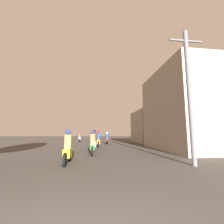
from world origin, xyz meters
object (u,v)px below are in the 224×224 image
at_px(motorcycle_yellow, 68,150).
at_px(motorcycle_silver, 80,138).
at_px(motorcycle_white, 94,142).
at_px(utility_pole_near, 189,91).
at_px(motorcycle_green, 92,145).
at_px(motorcycle_red, 107,139).
at_px(building_right_near, 191,110).
at_px(building_right_far, 151,127).
at_px(motorcycle_orange, 98,140).

bearing_deg(motorcycle_yellow, motorcycle_silver, 101.01).
bearing_deg(motorcycle_white, utility_pole_near, -55.19).
relative_size(motorcycle_green, motorcycle_white, 1.07).
relative_size(motorcycle_red, building_right_near, 0.26).
xyz_separation_m(motorcycle_green, building_right_near, (8.27, 1.57, 2.67)).
bearing_deg(utility_pole_near, building_right_far, 74.96).
height_order(motorcycle_green, building_right_near, building_right_near).
relative_size(motorcycle_red, building_right_far, 0.32).
bearing_deg(motorcycle_red, motorcycle_green, -103.78).
bearing_deg(motorcycle_white, motorcycle_green, -91.88).
height_order(motorcycle_green, motorcycle_white, motorcycle_white).
relative_size(building_right_near, building_right_far, 1.23).
height_order(motorcycle_yellow, motorcycle_white, motorcycle_white).
xyz_separation_m(motorcycle_green, building_right_far, (8.24, 10.65, 1.59)).
distance_m(motorcycle_orange, motorcycle_silver, 9.10).
bearing_deg(motorcycle_silver, building_right_far, -18.21).
bearing_deg(motorcycle_yellow, utility_pole_near, -3.92).
xyz_separation_m(motorcycle_yellow, motorcycle_red, (2.87, 11.61, -0.03)).
relative_size(motorcycle_white, utility_pole_near, 0.31).
distance_m(motorcycle_orange, utility_pole_near, 9.94).
height_order(motorcycle_yellow, motorcycle_orange, motorcycle_orange).
xyz_separation_m(motorcycle_yellow, building_right_near, (9.39, 4.40, 2.67)).
height_order(building_right_near, building_right_far, building_right_near).
distance_m(motorcycle_yellow, building_right_far, 16.48).
bearing_deg(motorcycle_orange, motorcycle_red, 77.90).
xyz_separation_m(motorcycle_white, building_right_far, (8.12, 8.31, 1.57)).
bearing_deg(motorcycle_white, motorcycle_silver, 101.91).
xyz_separation_m(motorcycle_green, motorcycle_red, (1.76, 8.79, -0.03)).
distance_m(motorcycle_green, motorcycle_white, 2.34).
bearing_deg(building_right_near, utility_pole_near, -125.58).
relative_size(motorcycle_yellow, motorcycle_orange, 0.92).
height_order(building_right_far, utility_pole_near, utility_pole_near).
xyz_separation_m(motorcycle_orange, motorcycle_red, (1.23, 3.93, -0.05)).
xyz_separation_m(motorcycle_yellow, utility_pole_near, (5.43, -1.13, 2.64)).
relative_size(motorcycle_orange, motorcycle_red, 1.06).
distance_m(motorcycle_silver, building_right_far, 10.81).
xyz_separation_m(motorcycle_silver, building_right_far, (10.27, -2.95, 1.59)).
relative_size(building_right_near, utility_pole_near, 1.19).
xyz_separation_m(building_right_far, utility_pole_near, (-3.92, -14.60, 1.05)).
distance_m(motorcycle_yellow, motorcycle_silver, 16.44).
relative_size(motorcycle_green, motorcycle_orange, 1.01).
xyz_separation_m(motorcycle_yellow, motorcycle_silver, (-0.92, 16.42, 0.00)).
relative_size(motorcycle_white, building_right_far, 0.32).
height_order(motorcycle_white, motorcycle_red, motorcycle_white).
bearing_deg(building_right_far, motorcycle_red, -164.00).
distance_m(motorcycle_white, building_right_far, 11.72).
distance_m(motorcycle_white, utility_pole_near, 8.00).
relative_size(motorcycle_yellow, motorcycle_green, 0.91).
relative_size(motorcycle_orange, motorcycle_silver, 1.05).
bearing_deg(building_right_far, motorcycle_silver, 164.01).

